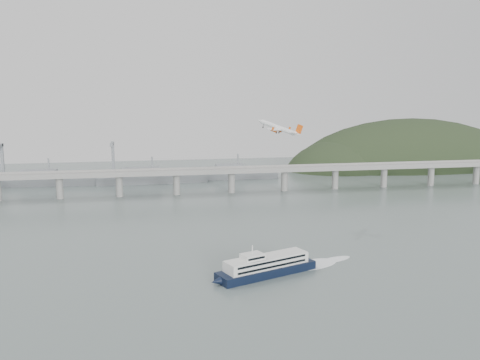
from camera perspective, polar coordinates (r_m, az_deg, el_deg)
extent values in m
plane|color=slate|center=(271.42, 2.22, -9.42)|extent=(900.00, 900.00, 0.00)
cube|color=gray|center=(458.87, -3.42, 0.96)|extent=(800.00, 22.00, 2.20)
cube|color=gray|center=(448.28, -3.25, 1.01)|extent=(800.00, 0.60, 1.80)
cube|color=gray|center=(468.89, -3.59, 1.39)|extent=(800.00, 0.60, 1.80)
cylinder|color=gray|center=(462.33, -19.60, -0.83)|extent=(6.00, 6.00, 21.00)
cylinder|color=gray|center=(457.29, -13.40, -0.65)|extent=(6.00, 6.00, 21.00)
cylinder|color=gray|center=(457.69, -7.13, -0.45)|extent=(6.00, 6.00, 21.00)
cylinder|color=gray|center=(463.52, -0.96, -0.26)|extent=(6.00, 6.00, 21.00)
cylinder|color=gray|center=(474.57, 5.00, -0.06)|extent=(6.00, 6.00, 21.00)
cylinder|color=gray|center=(490.49, 10.63, 0.12)|extent=(6.00, 6.00, 21.00)
cylinder|color=gray|center=(510.82, 15.86, 0.29)|extent=(6.00, 6.00, 21.00)
cylinder|color=gray|center=(535.08, 20.65, 0.44)|extent=(6.00, 6.00, 21.00)
cylinder|color=gray|center=(562.74, 24.99, 0.58)|extent=(6.00, 6.00, 21.00)
ellipsoid|color=#1F2E1A|center=(675.01, 18.41, -0.03)|extent=(320.00, 150.00, 156.00)
ellipsoid|color=#1F2E1A|center=(624.09, 11.26, 0.09)|extent=(140.00, 110.00, 96.00)
ellipsoid|color=#1F2E1A|center=(732.21, 24.16, -0.23)|extent=(220.00, 140.00, 120.00)
cube|color=slate|center=(534.60, -20.58, -0.16)|extent=(95.67, 20.15, 8.00)
cube|color=slate|center=(535.12, -21.63, 0.66)|extent=(33.90, 15.02, 8.00)
cylinder|color=slate|center=(532.33, -20.68, 1.54)|extent=(1.60, 1.60, 14.00)
cube|color=slate|center=(521.88, -9.79, 0.09)|extent=(110.55, 21.43, 8.00)
cube|color=slate|center=(520.59, -11.03, 0.92)|extent=(39.01, 16.73, 8.00)
cylinder|color=slate|center=(519.55, -9.84, 1.83)|extent=(1.60, 1.60, 14.00)
cube|color=slate|center=(540.75, -0.24, 0.56)|extent=(85.00, 13.60, 8.00)
cube|color=slate|center=(538.08, -1.13, 1.37)|extent=(29.75, 11.90, 8.00)
cylinder|color=slate|center=(538.50, -0.24, 2.24)|extent=(1.60, 1.60, 14.00)
cube|color=slate|center=(571.94, -25.12, 1.77)|extent=(3.00, 3.00, 40.00)
cube|color=slate|center=(555.08, -14.05, 2.17)|extent=(3.00, 3.00, 40.00)
cube|color=slate|center=(543.23, -14.18, 3.92)|extent=(3.00, 28.00, 3.00)
cube|color=black|center=(255.76, 3.00, -10.12)|extent=(53.70, 30.42, 4.21)
cone|color=black|center=(241.70, -2.67, -11.31)|extent=(6.41, 5.80, 4.21)
cube|color=white|center=(254.21, 3.01, -9.12)|extent=(45.08, 25.48, 5.26)
cube|color=black|center=(249.65, 3.71, -9.15)|extent=(37.48, 14.30, 1.05)
cube|color=black|center=(250.47, 3.70, -9.69)|extent=(37.48, 14.30, 1.05)
cube|color=black|center=(257.95, 2.33, -8.51)|extent=(37.48, 14.30, 1.05)
cube|color=black|center=(258.74, 2.33, -9.05)|extent=(37.48, 14.30, 1.05)
cube|color=white|center=(248.50, 1.40, -8.58)|extent=(12.45, 10.61, 2.74)
cube|color=black|center=(245.53, 1.88, -8.81)|extent=(8.91, 3.47, 1.05)
cylinder|color=white|center=(247.47, 1.40, -7.84)|extent=(0.68, 0.68, 4.21)
ellipsoid|color=white|center=(273.37, 8.16, -9.36)|extent=(33.72, 24.90, 0.21)
ellipsoid|color=white|center=(282.59, 10.48, -8.79)|extent=(23.95, 15.13, 0.21)
cylinder|color=white|center=(335.26, 4.30, 5.90)|extent=(19.96, 18.08, 10.16)
cone|color=white|center=(340.38, 2.26, 6.66)|extent=(5.21, 5.07, 4.02)
cone|color=white|center=(330.43, 6.47, 5.15)|extent=(5.86, 5.45, 4.28)
cube|color=white|center=(335.06, 4.38, 5.71)|extent=(20.99, 25.74, 3.02)
cube|color=white|center=(330.63, 6.37, 5.30)|extent=(8.36, 9.83, 1.54)
cube|color=#E3540F|center=(330.01, 6.66, 5.71)|extent=(4.56, 3.32, 6.49)
cylinder|color=#E3540F|center=(340.05, 4.43, 5.60)|extent=(4.34, 4.13, 2.99)
cylinder|color=black|center=(340.69, 4.16, 5.70)|extent=(1.91, 1.99, 1.98)
cube|color=white|center=(339.94, 4.47, 5.73)|extent=(2.01, 1.59, 1.63)
cylinder|color=#E3540F|center=(331.32, 3.81, 5.58)|extent=(4.34, 4.13, 2.99)
cylinder|color=black|center=(331.97, 3.54, 5.69)|extent=(1.91, 1.99, 1.98)
cube|color=white|center=(331.20, 3.86, 5.72)|extent=(2.01, 1.59, 1.63)
cylinder|color=black|center=(337.33, 4.44, 5.47)|extent=(0.97, 0.72, 2.07)
cylinder|color=black|center=(337.46, 4.39, 5.32)|extent=(1.17, 0.97, 1.20)
cylinder|color=black|center=(333.20, 4.15, 5.46)|extent=(0.97, 0.72, 2.07)
cylinder|color=black|center=(333.33, 4.10, 5.31)|extent=(1.17, 0.97, 1.20)
cylinder|color=black|center=(339.36, 2.64, 6.09)|extent=(0.97, 0.72, 2.07)
cylinder|color=black|center=(339.49, 2.59, 5.94)|extent=(1.17, 0.97, 1.20)
cube|color=#E3540F|center=(347.92, 5.59, 5.79)|extent=(1.68, 1.24, 2.38)
cube|color=#E3540F|center=(320.82, 3.72, 5.77)|extent=(1.68, 1.24, 2.38)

